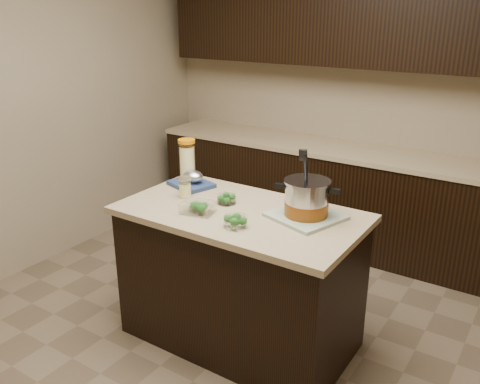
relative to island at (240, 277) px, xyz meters
The scene contains 12 objects.
ground_plane 0.45m from the island, ahead, with size 4.00×4.00×0.00m, color brown.
room_shell 1.26m from the island, ahead, with size 4.04×4.04×2.72m.
back_cabinets 1.81m from the island, 90.00° to the left, with size 3.60×0.63×2.33m.
island is the anchor object (origin of this frame).
dish_towel 0.60m from the island, 17.92° to the left, with size 0.36×0.36×0.02m, color #53744E.
stock_pot 0.68m from the island, 17.89° to the left, with size 0.37×0.33×0.38m.
lemonade_pitcher 0.90m from the island, 155.56° to the left, with size 0.14×0.14×0.29m.
mason_jar 0.66m from the island, behind, with size 0.10×0.10×0.14m.
broccoli_tub_left 0.50m from the island, 157.65° to the left, with size 0.15×0.15×0.06m.
broccoli_tub_right 0.53m from the island, 62.69° to the right, with size 0.15×0.15×0.06m.
broccoli_tub_rect 0.54m from the island, 139.77° to the right, with size 0.22×0.18×0.07m.
blue_tray 0.73m from the island, 159.79° to the left, with size 0.33×0.30×0.11m.
Camera 1 is at (1.54, -2.35, 2.05)m, focal length 38.00 mm.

